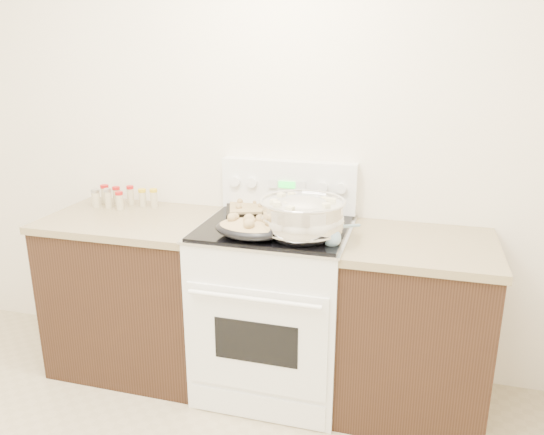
% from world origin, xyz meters
% --- Properties ---
extents(counter_left, '(0.93, 0.67, 0.92)m').
position_xyz_m(counter_left, '(-0.48, 1.43, 0.46)').
color(counter_left, black).
rests_on(counter_left, ground).
extents(counter_right, '(0.73, 0.67, 0.92)m').
position_xyz_m(counter_right, '(1.08, 1.43, 0.46)').
color(counter_right, black).
rests_on(counter_right, ground).
extents(kitchen_range, '(0.78, 0.73, 1.22)m').
position_xyz_m(kitchen_range, '(0.35, 1.42, 0.49)').
color(kitchen_range, white).
rests_on(kitchen_range, ground).
extents(mixing_bowl, '(0.49, 0.49, 0.24)m').
position_xyz_m(mixing_bowl, '(0.52, 1.28, 1.04)').
color(mixing_bowl, silver).
rests_on(mixing_bowl, kitchen_range).
extents(roasting_pan, '(0.38, 0.29, 0.12)m').
position_xyz_m(roasting_pan, '(0.28, 1.21, 0.99)').
color(roasting_pan, black).
rests_on(roasting_pan, kitchen_range).
extents(baking_sheet, '(0.45, 0.38, 0.06)m').
position_xyz_m(baking_sheet, '(0.21, 1.64, 0.96)').
color(baking_sheet, black).
rests_on(baking_sheet, kitchen_range).
extents(wooden_spoon, '(0.05, 0.28, 0.04)m').
position_xyz_m(wooden_spoon, '(0.40, 1.45, 0.95)').
color(wooden_spoon, '#AB7D4E').
rests_on(wooden_spoon, kitchen_range).
extents(blue_ladle, '(0.15, 0.28, 0.11)m').
position_xyz_m(blue_ladle, '(0.68, 1.22, 0.98)').
color(blue_ladle, '#7DA2BB').
rests_on(blue_ladle, kitchen_range).
extents(spice_jars, '(0.38, 0.15, 0.12)m').
position_xyz_m(spice_jars, '(-0.65, 1.60, 0.98)').
color(spice_jars, '#BFB28C').
rests_on(spice_jars, counter_left).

